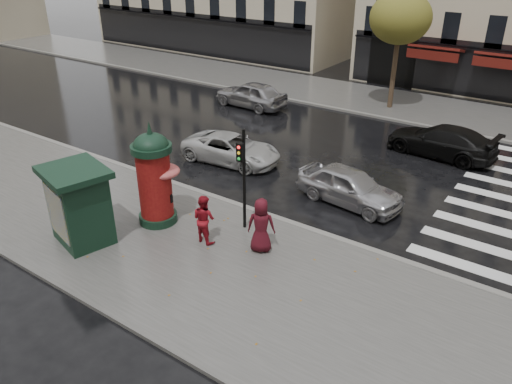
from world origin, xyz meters
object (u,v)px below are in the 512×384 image
Objects in this scene: car_white at (231,149)px; woman_umbrella at (165,184)px; man_burgundy at (261,225)px; car_black at (441,141)px; morris_column at (154,175)px; car_silver at (350,186)px; woman_red at (204,219)px; car_far_silver at (251,94)px; traffic_light at (243,171)px; newsstand at (79,204)px.

woman_umbrella is at bearing -170.47° from car_white.
man_burgundy is (3.82, 0.32, -0.52)m from woman_umbrella.
car_black is (6.05, 11.83, -0.83)m from woman_umbrella.
morris_column is 7.30m from car_silver.
car_far_silver is (-7.55, 13.24, -0.18)m from woman_red.
man_burgundy reaches higher than woman_red.
car_silver is (2.08, 3.97, -1.58)m from traffic_light.
man_burgundy is at bearing 28.91° from newsstand.
woman_red is 0.37× the size of car_white.
man_burgundy is at bearing -5.55° from car_black.
woman_umbrella is at bearing 26.21° from car_far_silver.
woman_red is 0.37× the size of car_far_silver.
woman_umbrella is 3.87m from man_burgundy.
morris_column is at bearing 64.25° from newsstand.
woman_umbrella is 5.94m from car_white.
man_burgundy is at bearing 7.77° from morris_column.
man_burgundy reaches higher than car_silver.
man_burgundy is 11.74m from car_black.
morris_column is at bearing -154.08° from traffic_light.
newsstand is 0.52× the size of car_black.
car_silver is 0.84× the size of car_black.
car_silver is at bearing 62.33° from traffic_light.
car_silver is at bearing 51.95° from newsstand.
car_far_silver reaches higher than car_black.
car_silver is (4.63, 5.08, -0.84)m from woman_umbrella.
traffic_light is at bearing 43.21° from newsstand.
woman_umbrella is 0.48× the size of car_white.
car_black is (6.28, 12.07, -1.17)m from morris_column.
car_silver is (4.85, 5.32, -1.18)m from morris_column.
woman_red is 0.91× the size of man_burgundy.
man_burgundy is at bearing -140.41° from car_white.
woman_umbrella is 0.61× the size of traffic_light.
car_white is (-6.10, 0.60, -0.08)m from car_silver.
car_white is 0.91× the size of car_black.
man_burgundy is at bearing -31.82° from traffic_light.
newsstand is 8.25m from car_white.
car_black is 1.09× the size of car_far_silver.
newsstand is at bearing 18.25° from car_far_silver.
woman_umbrella is at bearing 62.22° from newsstand.
car_silver is (5.96, 7.61, -0.74)m from newsstand.
traffic_light reaches higher than newsstand.
man_burgundy is (1.84, 0.61, 0.08)m from woman_red.
woman_red is at bearing -1.39° from morris_column.
car_white is at bearing 32.29° from car_far_silver.
car_far_silver is at bearing 112.05° from morris_column.
car_silver is 6.90m from car_black.
car_far_silver is (-10.19, 7.87, 0.07)m from car_silver.
traffic_light is 4.76m from car_silver.
woman_red is at bearing 160.88° from car_silver.
man_burgundy is 7.55m from car_white.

